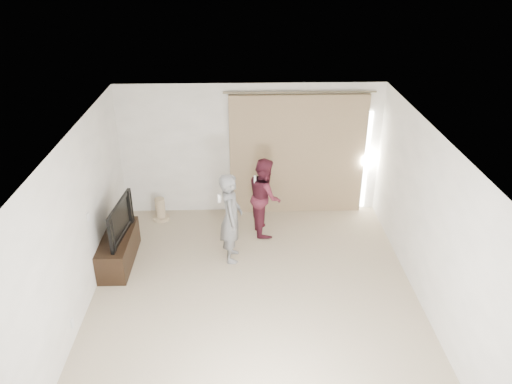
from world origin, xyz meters
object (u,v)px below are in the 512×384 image
person_woman (265,196)px  person_man (231,218)px  tv_console (119,249)px  tv (114,220)px

person_woman → person_man: bearing=-124.5°
person_man → person_woman: (0.60, 0.87, -0.06)m
tv_console → person_man: 1.98m
tv_console → tv: bearing=0.0°
person_woman → tv: bearing=-159.3°
tv_console → person_woman: (2.50, 0.95, 0.48)m
tv → person_man: size_ratio=0.69×
tv_console → tv: (0.00, 0.00, 0.57)m
tv_console → tv: 0.57m
tv → person_man: person_man is taller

